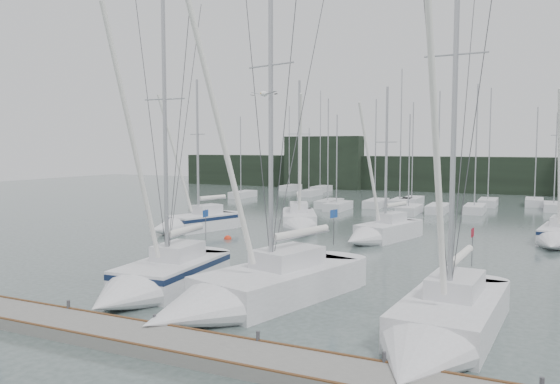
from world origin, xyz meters
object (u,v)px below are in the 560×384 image
Objects in this scene: sailboat_near_left at (152,282)px; sailboat_mid_c at (377,234)px; sailboat_mid_a at (189,224)px; sailboat_mid_d at (558,237)px; buoy_c at (228,239)px; buoy_a at (273,254)px; sailboat_near_right at (438,332)px; sailboat_near_center at (240,295)px; sailboat_mid_b at (300,223)px.

sailboat_near_left is 1.29× the size of sailboat_mid_c.
sailboat_mid_a is 1.02× the size of sailboat_mid_d.
buoy_c is (-20.78, -7.21, -0.54)m from sailboat_mid_d.
sailboat_mid_a reaches higher than buoy_c.
sailboat_mid_a reaches higher than buoy_a.
sailboat_near_right reaches higher than sailboat_near_left.
sailboat_mid_a is (-8.79, 15.47, 0.01)m from sailboat_near_left.
sailboat_mid_c is (14.08, 1.79, -0.06)m from sailboat_mid_a.
sailboat_near_right is (12.25, -1.18, -0.04)m from sailboat_near_left.
sailboat_near_left is at bearing -41.75° from sailboat_mid_a.
sailboat_mid_c is at bearing 69.14° from sailboat_near_left.
sailboat_near_right reaches higher than sailboat_mid_c.
sailboat_near_center reaches higher than sailboat_near_right.
sailboat_mid_d is at bearing 31.19° from sailboat_mid_a.
sailboat_near_center is at bearing -31.13° from sailboat_mid_a.
sailboat_near_center is 24.44× the size of buoy_a.
sailboat_near_left is 27.04× the size of buoy_c.
sailboat_mid_a is 4.69m from buoy_c.
buoy_c is at bearing -152.36° from sailboat_mid_d.
sailboat_near_center is 17.51m from sailboat_mid_c.
sailboat_near_center is 24.37m from sailboat_mid_d.
sailboat_mid_d is (4.10, 22.25, -0.03)m from sailboat_near_right.
sailboat_near_center reaches higher than sailboat_mid_a.
buoy_a is (-3.69, 10.53, -0.60)m from sailboat_near_center.
sailboat_near_left is at bearing -90.04° from sailboat_mid_c.
sailboat_near_center is at bearing -6.70° from sailboat_near_left.
sailboat_near_right is at bearing -81.64° from sailboat_mid_b.
sailboat_near_center is at bearing -110.65° from sailboat_mid_d.
sailboat_mid_a is 10.91m from buoy_a.
sailboat_mid_b is (-13.74, 20.90, 0.01)m from sailboat_near_right.
buoy_a is (-11.45, 11.48, -0.57)m from sailboat_near_right.
sailboat_near_right is 25.01m from sailboat_mid_b.
sailboat_near_center is 1.04× the size of sailboat_near_right.
sailboat_mid_d reaches higher than buoy_c.
sailboat_mid_b is 18.21× the size of buoy_a.
sailboat_near_center is 1.38× the size of sailboat_mid_d.
sailboat_near_center reaches higher than buoy_c.
sailboat_mid_c is 10.32m from buoy_c.
sailboat_mid_b is (7.29, 4.24, -0.03)m from sailboat_mid_a.
buoy_a reaches higher than buoy_c.
sailboat_mid_d is at bearing 35.95° from sailboat_mid_c.
sailboat_near_left is 19.77m from sailboat_mid_b.
sailboat_mid_b is at bearing 127.51° from sailboat_near_right.
sailboat_near_right reaches higher than sailboat_mid_b.
sailboat_mid_d is at bearing 34.68° from buoy_a.
sailboat_mid_c is 21.00× the size of buoy_c.
sailboat_mid_a is at bearing -174.78° from sailboat_mid_b.
sailboat_mid_a is (-21.03, 16.66, 0.05)m from sailboat_near_right.
sailboat_near_right is at bearing -91.97° from sailboat_mid_d.
buoy_c is (-2.93, -5.87, -0.58)m from sailboat_mid_b.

